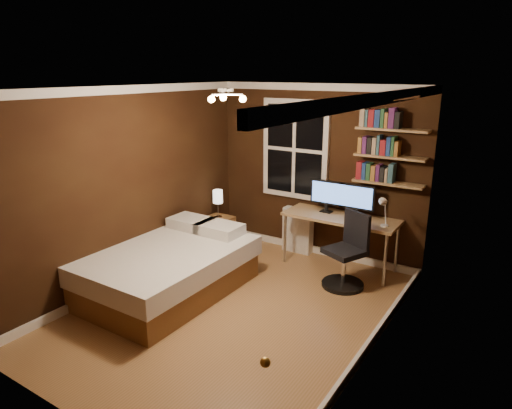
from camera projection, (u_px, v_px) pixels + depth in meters
The scene contains 24 objects.
floor at pixel (235, 310), 5.29m from camera, with size 4.20×4.20×0.00m, color olive.
wall_back at pixel (317, 172), 6.63m from camera, with size 3.20×0.04×2.50m, color black.
wall_left at pixel (130, 187), 5.77m from camera, with size 0.04×4.20×2.50m, color black.
wall_right at pixel (378, 234), 4.11m from camera, with size 0.04×4.20×2.50m, color black.
ceiling at pixel (232, 88), 4.59m from camera, with size 3.20×4.20×0.02m, color white.
window at pixel (295, 150), 6.70m from camera, with size 1.06×0.06×1.46m, color white.
door at pixel (295, 337), 2.93m from camera, with size 0.03×0.82×2.05m, color black, non-canonical shape.
door_knob at pixel (265, 362), 2.71m from camera, with size 0.06×0.06×0.06m, color #BA8A36.
ceiling_fixture at pixel (226, 99), 4.53m from camera, with size 0.44×0.44×0.18m, color beige, non-canonical shape.
bookshelf_lower at pixel (388, 183), 5.98m from camera, with size 0.92×0.22×0.03m, color #9B784B.
books_row_lower at pixel (389, 173), 5.94m from camera, with size 0.48×0.16×0.23m, color maroon, non-canonical shape.
bookshelf_middle at pixel (390, 157), 5.88m from camera, with size 0.92×0.22×0.03m, color #9B784B.
books_row_middle at pixel (391, 147), 5.84m from camera, with size 0.54×0.16×0.23m, color navy, non-canonical shape.
bookshelf_upper at pixel (393, 129), 5.78m from camera, with size 0.92×0.22×0.03m, color #9B784B.
books_row_upper at pixel (393, 119), 5.74m from camera, with size 0.48×0.16×0.23m, color #235331, non-canonical shape.
bed at pixel (167, 268), 5.67m from camera, with size 1.51×2.09×0.71m.
nightstand at pixel (219, 232), 7.10m from camera, with size 0.39×0.39×0.49m, color brown.
bedside_lamp at pixel (218, 204), 6.97m from camera, with size 0.15×0.15×0.43m, color white, non-canonical shape.
radiator at pixel (298, 230), 6.91m from camera, with size 0.45×0.16×0.68m, color #BCBCB8.
desk at pixel (341, 221), 6.26m from camera, with size 1.57×0.59×0.75m.
monitor_left at pixel (327, 196), 6.38m from camera, with size 0.49×0.12×0.46m, color black, non-canonical shape.
monitor_right at pixel (357, 201), 6.15m from camera, with size 0.49×0.12×0.46m, color black, non-canonical shape.
desk_lamp at pixel (384, 212), 5.72m from camera, with size 0.14×0.32×0.44m, color silver, non-canonical shape.
office_chair at pixel (347, 259), 5.79m from camera, with size 0.57×0.57×0.97m.
Camera 1 is at (2.77, -3.84, 2.67)m, focal length 32.00 mm.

